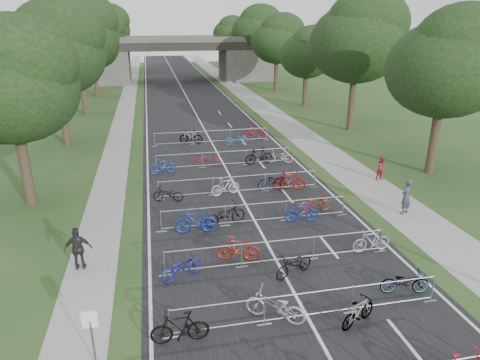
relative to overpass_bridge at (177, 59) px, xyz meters
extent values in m
cube|color=black|center=(0.00, -15.00, -3.53)|extent=(11.00, 140.00, 0.01)
cube|color=gray|center=(8.00, -15.00, -3.53)|extent=(3.00, 140.00, 0.01)
cube|color=gray|center=(-7.50, -15.00, -3.53)|extent=(2.00, 140.00, 0.01)
cube|color=silver|center=(0.00, -15.00, -3.53)|extent=(0.12, 140.00, 0.00)
cube|color=#46453F|center=(-11.50, 0.00, -1.03)|extent=(8.00, 8.00, 5.00)
cube|color=#46453F|center=(11.50, 0.00, -1.03)|extent=(8.00, 8.00, 5.00)
cube|color=black|center=(0.00, 0.00, 2.07)|extent=(30.00, 8.00, 1.20)
cube|color=#46453F|center=(0.00, -3.80, 3.07)|extent=(30.00, 0.40, 0.90)
cube|color=#46453F|center=(0.00, 3.80, 3.07)|extent=(30.00, 0.40, 0.90)
cylinder|color=#4C4C51|center=(-6.80, -62.00, -2.78)|extent=(0.06, 0.06, 1.50)
cube|color=white|center=(-6.80, -62.00, -1.98)|extent=(0.45, 0.04, 0.55)
cylinder|color=#33261C|center=(-11.50, -49.00, -1.43)|extent=(0.56, 0.56, 4.20)
ellipsoid|color=black|center=(-11.50, -49.00, 2.68)|extent=(6.72, 6.72, 5.51)
sphere|color=black|center=(-10.90, -49.50, 4.03)|extent=(5.38, 5.38, 5.38)
sphere|color=black|center=(-12.00, -48.50, 1.84)|extent=(4.37, 4.37, 4.37)
cylinder|color=#33261C|center=(13.00, -49.00, -1.29)|extent=(0.56, 0.56, 4.48)
ellipsoid|color=black|center=(13.00, -49.00, 3.10)|extent=(7.17, 7.17, 5.88)
sphere|color=black|center=(13.60, -49.50, 4.53)|extent=(5.73, 5.73, 5.73)
sphere|color=black|center=(12.50, -48.50, 2.20)|extent=(4.66, 4.66, 4.66)
cylinder|color=#33261C|center=(-11.50, -37.00, -1.17)|extent=(0.56, 0.56, 4.72)
ellipsoid|color=black|center=(-11.50, -37.00, 3.46)|extent=(7.56, 7.56, 6.20)
sphere|color=black|center=(-10.90, -37.50, 4.97)|extent=(6.05, 6.05, 6.05)
sphere|color=black|center=(-12.00, -36.50, 2.51)|extent=(4.91, 4.91, 4.91)
cylinder|color=#33261C|center=(13.00, -37.00, -0.98)|extent=(0.56, 0.56, 5.11)
ellipsoid|color=black|center=(13.00, -37.00, 4.03)|extent=(8.18, 8.18, 6.70)
sphere|color=black|center=(13.60, -37.50, 5.66)|extent=(6.54, 6.54, 6.54)
sphere|color=black|center=(12.50, -36.50, 3.01)|extent=(5.31, 5.31, 5.31)
cylinder|color=#33261C|center=(-11.50, -25.00, -0.91)|extent=(0.56, 0.56, 5.25)
ellipsoid|color=black|center=(-11.50, -25.00, 4.24)|extent=(8.40, 8.40, 6.89)
sphere|color=black|center=(-10.90, -25.50, 5.92)|extent=(6.72, 6.72, 6.72)
sphere|color=black|center=(-12.00, -24.50, 3.19)|extent=(5.46, 5.46, 5.46)
cylinder|color=#33261C|center=(13.00, -25.00, -1.61)|extent=(0.56, 0.56, 3.85)
ellipsoid|color=black|center=(13.00, -25.00, 2.16)|extent=(6.16, 6.16, 5.05)
sphere|color=black|center=(13.60, -25.50, 3.40)|extent=(4.93, 4.93, 4.93)
sphere|color=black|center=(12.50, -24.50, 1.39)|extent=(4.00, 4.00, 4.00)
cylinder|color=#33261C|center=(-11.50, -13.00, -1.43)|extent=(0.56, 0.56, 4.20)
ellipsoid|color=black|center=(-11.50, -13.00, 2.68)|extent=(6.72, 6.72, 5.51)
sphere|color=black|center=(-10.90, -13.50, 4.03)|extent=(5.38, 5.38, 5.38)
sphere|color=black|center=(-12.00, -12.50, 1.84)|extent=(4.37, 4.37, 4.37)
cylinder|color=#33261C|center=(13.00, -13.00, -1.29)|extent=(0.56, 0.56, 4.48)
ellipsoid|color=black|center=(13.00, -13.00, 3.10)|extent=(7.17, 7.17, 5.88)
sphere|color=black|center=(13.60, -13.50, 4.53)|extent=(5.73, 5.73, 5.73)
sphere|color=black|center=(12.50, -12.50, 2.20)|extent=(4.66, 4.66, 4.66)
cylinder|color=#33261C|center=(-11.50, -1.00, -1.17)|extent=(0.56, 0.56, 4.72)
ellipsoid|color=black|center=(-11.50, -1.00, 3.46)|extent=(7.56, 7.56, 6.20)
sphere|color=black|center=(-10.90, -1.50, 4.97)|extent=(6.05, 6.05, 6.05)
sphere|color=black|center=(-12.00, -0.50, 2.51)|extent=(4.91, 4.91, 4.91)
cylinder|color=#33261C|center=(13.00, -1.00, -0.98)|extent=(0.56, 0.56, 5.11)
ellipsoid|color=black|center=(13.00, -1.00, 4.03)|extent=(8.18, 8.18, 6.70)
sphere|color=black|center=(13.60, -1.50, 5.66)|extent=(6.54, 6.54, 6.54)
sphere|color=black|center=(12.50, -0.50, 3.01)|extent=(5.31, 5.31, 5.31)
cylinder|color=#33261C|center=(-11.50, 11.00, -0.91)|extent=(0.56, 0.56, 5.25)
ellipsoid|color=black|center=(-11.50, 11.00, 4.24)|extent=(8.40, 8.40, 6.89)
sphere|color=black|center=(-10.90, 10.50, 5.92)|extent=(6.72, 6.72, 6.72)
sphere|color=black|center=(-12.00, 11.50, 3.19)|extent=(5.46, 5.46, 5.46)
cylinder|color=#33261C|center=(13.00, 11.00, -1.61)|extent=(0.56, 0.56, 3.85)
ellipsoid|color=black|center=(13.00, 11.00, 2.16)|extent=(6.16, 6.16, 5.05)
sphere|color=black|center=(13.60, 10.50, 3.40)|extent=(4.93, 4.93, 4.93)
sphere|color=black|center=(12.50, 11.50, 1.39)|extent=(4.00, 4.00, 4.00)
cylinder|color=#33261C|center=(-11.50, 23.00, -1.43)|extent=(0.56, 0.56, 4.20)
ellipsoid|color=black|center=(-11.50, 23.00, 2.68)|extent=(6.72, 6.72, 5.51)
sphere|color=black|center=(-10.90, 22.50, 4.03)|extent=(5.38, 5.38, 5.38)
sphere|color=black|center=(-12.00, 23.50, 1.84)|extent=(4.37, 4.37, 4.37)
cylinder|color=#33261C|center=(13.00, 23.00, -1.29)|extent=(0.56, 0.56, 4.48)
ellipsoid|color=black|center=(13.00, 23.00, 3.10)|extent=(7.17, 7.17, 5.88)
sphere|color=black|center=(13.60, 22.50, 4.53)|extent=(5.73, 5.73, 5.73)
sphere|color=black|center=(12.50, 23.50, 2.20)|extent=(4.66, 4.66, 4.66)
cylinder|color=#A5A7AD|center=(0.00, -61.40, -2.48)|extent=(9.20, 0.04, 0.04)
cylinder|color=#A5A7AD|center=(0.00, -61.40, -3.35)|extent=(9.20, 0.04, 0.04)
cylinder|color=#A5A7AD|center=(-4.60, -61.40, -2.98)|extent=(0.05, 0.05, 1.10)
cube|color=#A5A7AD|center=(-4.60, -61.40, -3.52)|extent=(0.50, 0.08, 0.03)
cylinder|color=#A5A7AD|center=(-1.53, -61.40, -2.98)|extent=(0.05, 0.05, 1.10)
cube|color=#A5A7AD|center=(-1.53, -61.40, -3.52)|extent=(0.50, 0.08, 0.03)
cylinder|color=#A5A7AD|center=(1.53, -61.40, -2.98)|extent=(0.05, 0.05, 1.10)
cube|color=#A5A7AD|center=(1.53, -61.40, -3.52)|extent=(0.50, 0.08, 0.03)
cylinder|color=#A5A7AD|center=(4.60, -61.40, -2.98)|extent=(0.05, 0.05, 1.10)
cube|color=#A5A7AD|center=(4.60, -61.40, -3.52)|extent=(0.50, 0.08, 0.03)
cylinder|color=#A5A7AD|center=(0.00, -57.80, -2.48)|extent=(9.20, 0.04, 0.04)
cylinder|color=#A5A7AD|center=(0.00, -57.80, -3.35)|extent=(9.20, 0.04, 0.04)
cylinder|color=#A5A7AD|center=(-4.60, -57.80, -2.98)|extent=(0.05, 0.05, 1.10)
cube|color=#A5A7AD|center=(-4.60, -57.80, -3.52)|extent=(0.50, 0.08, 0.03)
cylinder|color=#A5A7AD|center=(-1.53, -57.80, -2.98)|extent=(0.05, 0.05, 1.10)
cube|color=#A5A7AD|center=(-1.53, -57.80, -3.52)|extent=(0.50, 0.08, 0.03)
cylinder|color=#A5A7AD|center=(1.53, -57.80, -2.98)|extent=(0.05, 0.05, 1.10)
cube|color=#A5A7AD|center=(1.53, -57.80, -3.52)|extent=(0.50, 0.08, 0.03)
cylinder|color=#A5A7AD|center=(4.60, -57.80, -2.98)|extent=(0.05, 0.05, 1.10)
cube|color=#A5A7AD|center=(4.60, -57.80, -3.52)|extent=(0.50, 0.08, 0.03)
cylinder|color=#A5A7AD|center=(0.00, -54.00, -2.48)|extent=(9.20, 0.04, 0.04)
cylinder|color=#A5A7AD|center=(0.00, -54.00, -3.35)|extent=(9.20, 0.04, 0.04)
cylinder|color=#A5A7AD|center=(-4.60, -54.00, -2.98)|extent=(0.05, 0.05, 1.10)
cube|color=#A5A7AD|center=(-4.60, -54.00, -3.52)|extent=(0.50, 0.08, 0.03)
cylinder|color=#A5A7AD|center=(-1.53, -54.00, -2.98)|extent=(0.05, 0.05, 1.10)
cube|color=#A5A7AD|center=(-1.53, -54.00, -3.52)|extent=(0.50, 0.08, 0.03)
cylinder|color=#A5A7AD|center=(1.53, -54.00, -2.98)|extent=(0.05, 0.05, 1.10)
cube|color=#A5A7AD|center=(1.53, -54.00, -3.52)|extent=(0.50, 0.08, 0.03)
cylinder|color=#A5A7AD|center=(4.60, -54.00, -2.98)|extent=(0.05, 0.05, 1.10)
cube|color=#A5A7AD|center=(4.60, -54.00, -3.52)|extent=(0.50, 0.08, 0.03)
cylinder|color=#A5A7AD|center=(0.00, -50.00, -2.48)|extent=(9.20, 0.04, 0.04)
cylinder|color=#A5A7AD|center=(0.00, -50.00, -3.35)|extent=(9.20, 0.04, 0.04)
cylinder|color=#A5A7AD|center=(-4.60, -50.00, -2.98)|extent=(0.05, 0.05, 1.10)
cube|color=#A5A7AD|center=(-4.60, -50.00, -3.52)|extent=(0.50, 0.08, 0.03)
cylinder|color=#A5A7AD|center=(-1.53, -50.00, -2.98)|extent=(0.05, 0.05, 1.10)
cube|color=#A5A7AD|center=(-1.53, -50.00, -3.52)|extent=(0.50, 0.08, 0.03)
cylinder|color=#A5A7AD|center=(1.53, -50.00, -2.98)|extent=(0.05, 0.05, 1.10)
cube|color=#A5A7AD|center=(1.53, -50.00, -3.52)|extent=(0.50, 0.08, 0.03)
cylinder|color=#A5A7AD|center=(4.60, -50.00, -2.98)|extent=(0.05, 0.05, 1.10)
cube|color=#A5A7AD|center=(4.60, -50.00, -3.52)|extent=(0.50, 0.08, 0.03)
cylinder|color=#A5A7AD|center=(0.00, -45.00, -2.48)|extent=(9.20, 0.04, 0.04)
cylinder|color=#A5A7AD|center=(0.00, -45.00, -3.35)|extent=(9.20, 0.04, 0.04)
cylinder|color=#A5A7AD|center=(-4.60, -45.00, -2.98)|extent=(0.05, 0.05, 1.10)
cube|color=#A5A7AD|center=(-4.60, -45.00, -3.52)|extent=(0.50, 0.08, 0.03)
cylinder|color=#A5A7AD|center=(-1.53, -45.00, -2.98)|extent=(0.05, 0.05, 1.10)
cube|color=#A5A7AD|center=(-1.53, -45.00, -3.52)|extent=(0.50, 0.08, 0.03)
cylinder|color=#A5A7AD|center=(1.53, -45.00, -2.98)|extent=(0.05, 0.05, 1.10)
cube|color=#A5A7AD|center=(1.53, -45.00, -3.52)|extent=(0.50, 0.08, 0.03)
cylinder|color=#A5A7AD|center=(4.60, -45.00, -2.98)|extent=(0.05, 0.05, 1.10)
cube|color=#A5A7AD|center=(4.60, -45.00, -3.52)|extent=(0.50, 0.08, 0.03)
cylinder|color=#A5A7AD|center=(0.00, -39.00, -2.48)|extent=(9.20, 0.04, 0.04)
cylinder|color=#A5A7AD|center=(0.00, -39.00, -3.35)|extent=(9.20, 0.04, 0.04)
cylinder|color=#A5A7AD|center=(-4.60, -39.00, -2.98)|extent=(0.05, 0.05, 1.10)
cube|color=#A5A7AD|center=(-4.60, -39.00, -3.52)|extent=(0.50, 0.08, 0.03)
cylinder|color=#A5A7AD|center=(-1.53, -39.00, -2.98)|extent=(0.05, 0.05, 1.10)
cube|color=#A5A7AD|center=(-1.53, -39.00, -3.52)|extent=(0.50, 0.08, 0.03)
cylinder|color=#A5A7AD|center=(1.53, -39.00, -2.98)|extent=(0.05, 0.05, 1.10)
cube|color=#A5A7AD|center=(1.53, -39.00, -3.52)|extent=(0.50, 0.08, 0.03)
cylinder|color=#A5A7AD|center=(4.60, -39.00, -2.98)|extent=(0.05, 0.05, 1.10)
cube|color=#A5A7AD|center=(4.60, -39.00, -3.52)|extent=(0.50, 0.08, 0.03)
imported|color=black|center=(-4.30, -61.63, -2.98)|extent=(1.85, 0.56, 1.11)
imported|color=#999AA0|center=(-1.13, -61.23, -2.99)|extent=(2.13, 1.73, 1.09)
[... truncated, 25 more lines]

